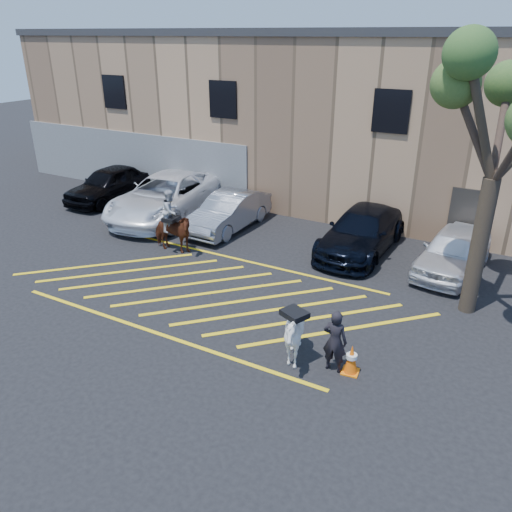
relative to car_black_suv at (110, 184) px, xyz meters
The scene contains 13 objects.
ground 10.43m from the car_black_suv, 29.13° to the right, with size 90.00×90.00×0.00m, color black.
car_black_suv is the anchor object (origin of this frame).
car_white_pickup 3.72m from the car_black_suv, ahead, with size 2.91×6.30×1.75m, color white.
car_silver_sedan 6.77m from the car_black_suv, ahead, with size 1.50×4.31×1.42m, color gray.
car_blue_suv 12.01m from the car_black_suv, ahead, with size 2.07×5.09×1.48m, color black.
car_white_suv 15.12m from the car_black_suv, ahead, with size 1.68×4.19×1.43m, color white.
handler 15.36m from the car_black_suv, 27.46° to the right, with size 0.56×0.37×1.54m, color black.
warehouse 11.77m from the car_black_suv, 37.38° to the left, with size 32.42×10.20×7.30m.
hatching_zone 10.57m from the car_black_suv, 30.56° to the right, with size 12.60×5.12×0.01m.
mounted_bay 7.07m from the car_black_suv, 28.64° to the right, with size 1.75×0.85×2.27m.
saddled_white 14.62m from the car_black_suv, 29.78° to the right, with size 1.63×1.70×1.47m.
traffic_cone 15.68m from the car_black_suv, 26.51° to the right, with size 0.42×0.42×0.73m.
tree 16.89m from the car_black_suv, ahead, with size 3.99×4.37×7.31m.
Camera 1 is at (7.56, -11.18, 7.13)m, focal length 35.00 mm.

